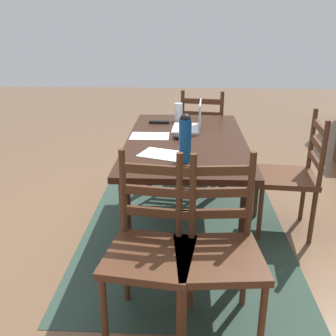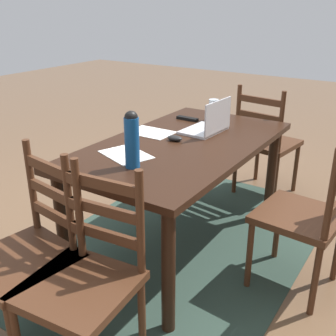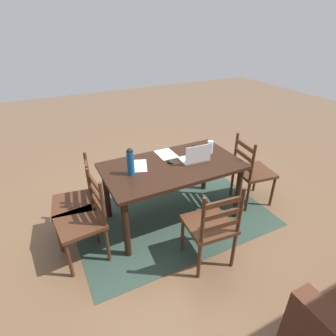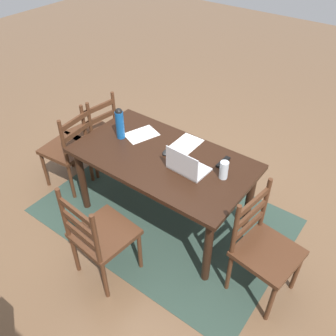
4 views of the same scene
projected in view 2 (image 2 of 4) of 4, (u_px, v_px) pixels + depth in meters
The scene contains 14 objects.
ground_plane at pixel (181, 244), 2.85m from camera, with size 14.00×14.00×0.00m, color brown.
area_rug at pixel (181, 243), 2.85m from camera, with size 2.37×1.59×0.01m, color #2D4238.
dining_table at pixel (182, 156), 2.60m from camera, with size 1.59×0.88×0.74m.
chair_right_near at pixel (31, 255), 1.92m from camera, with size 0.50×0.50×0.95m.
chair_left_far at pixel (266, 143), 3.43m from camera, with size 0.50×0.50×0.95m.
chair_right_far at pixel (84, 280), 1.75m from camera, with size 0.48×0.48×0.95m.
chair_far_head at pixel (307, 216), 2.26m from camera, with size 0.48×0.48×0.95m.
laptop at pixel (210, 124), 2.74m from camera, with size 0.33×0.24×0.23m.
water_bottle at pixel (132, 139), 2.12m from camera, with size 0.08×0.08×0.31m.
drinking_glass at pixel (213, 110), 3.01m from camera, with size 0.07×0.07×0.16m, color silver.
computer_mouse at pixel (175, 138), 2.59m from camera, with size 0.06×0.10×0.03m, color black.
tv_remote at pixel (187, 119), 3.05m from camera, with size 0.04×0.17×0.02m, color black.
paper_stack_left at pixel (126, 155), 2.36m from camera, with size 0.21×0.30×0.00m, color white.
paper_stack_right at pixel (151, 132), 2.75m from camera, with size 0.21×0.30×0.00m, color white.
Camera 2 is at (2.09, 1.25, 1.57)m, focal length 43.79 mm.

